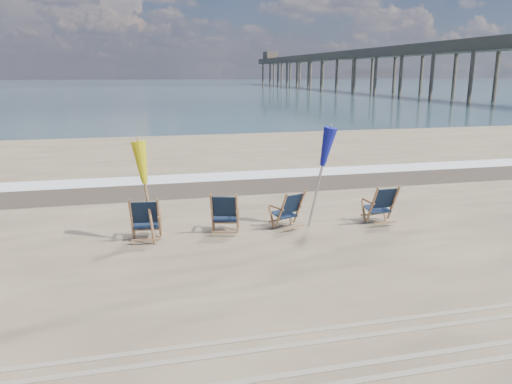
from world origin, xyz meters
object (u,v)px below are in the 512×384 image
beach_chair_0 (159,219)px  fishing_pier (369,65)px  beach_chair_1 (237,214)px  beach_chair_3 (393,204)px  beach_chair_2 (299,208)px  umbrella_yellow (146,168)px  umbrella_blue (320,151)px

beach_chair_0 → fishing_pier: bearing=-112.2°
beach_chair_1 → beach_chair_3: 3.65m
beach_chair_2 → umbrella_yellow: umbrella_yellow is taller
umbrella_blue → fishing_pier: (36.57, 71.81, 2.90)m
beach_chair_1 → beach_chair_2: beach_chair_1 is taller
beach_chair_3 → fishing_pier: size_ratio=0.01×
beach_chair_0 → fishing_pier: size_ratio=0.01×
beach_chair_1 → umbrella_yellow: 2.16m
beach_chair_2 → beach_chair_3: (2.18, -0.26, 0.03)m
umbrella_blue → beach_chair_3: bearing=-6.9°
beach_chair_1 → umbrella_yellow: size_ratio=0.46×
beach_chair_1 → beach_chair_3: (3.65, -0.10, 0.00)m
umbrella_yellow → umbrella_blue: 3.75m
beach_chair_2 → umbrella_blue: umbrella_blue is taller
beach_chair_0 → beach_chair_3: (5.29, -0.02, -0.01)m
beach_chair_1 → umbrella_yellow: umbrella_yellow is taller
umbrella_blue → beach_chair_2: bearing=173.2°
fishing_pier → umbrella_blue: bearing=-117.0°
beach_chair_0 → umbrella_blue: umbrella_blue is taller
beach_chair_1 → beach_chair_2: 1.48m
beach_chair_0 → umbrella_yellow: bearing=7.6°
beach_chair_0 → beach_chair_2: beach_chair_0 is taller
fishing_pier → beach_chair_0: bearing=-119.1°
umbrella_blue → fishing_pier: bearing=63.0°
beach_chair_1 → beach_chair_2: size_ratio=1.06×
umbrella_yellow → fishing_pier: fishing_pier is taller
beach_chair_0 → umbrella_blue: 3.75m
umbrella_yellow → beach_chair_1: bearing=2.4°
beach_chair_3 → beach_chair_1: bearing=-4.6°
beach_chair_2 → beach_chair_0: bearing=-16.1°
beach_chair_2 → umbrella_yellow: (-3.32, -0.24, 1.12)m
beach_chair_3 → umbrella_yellow: umbrella_yellow is taller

